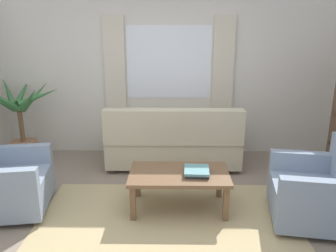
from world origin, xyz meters
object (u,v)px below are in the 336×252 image
Objects in this scene: couch at (173,142)px; potted_plant at (21,125)px; armchair_right at (319,191)px; book_stack_on_table at (197,171)px; armchair_left at (3,181)px; coffee_table at (179,177)px.

potted_plant is at bearing -4.03° from couch.
armchair_right is (1.51, -1.45, -0.01)m from couch.
armchair_left is at bearing -179.02° from book_stack_on_table.
book_stack_on_table reaches higher than coffee_table.
couch is at bearing -64.55° from armchair_left.
armchair_right is at bearing 136.03° from couch.
armchair_left reaches higher than coffee_table.
couch reaches higher than armchair_left.
couch reaches higher than book_stack_on_table.
potted_plant is at bearing 149.63° from coffee_table.
armchair_left is 2.13m from book_stack_on_table.
potted_plant is at bearing -104.05° from armchair_right.
potted_plant is (-2.33, 1.37, 0.20)m from coffee_table.
coffee_table is 0.21m from book_stack_on_table.
armchair_right is (3.39, -0.18, 0.00)m from armchair_left.
armchair_right is 1.28m from book_stack_on_table.
armchair_right reaches higher than coffee_table.
couch is 1.27m from book_stack_on_table.
couch is 2.29m from potted_plant.
armchair_left is 0.87× the size of coffee_table.
armchair_right is at bearing -9.77° from coffee_table.
couch is 6.25× the size of book_stack_on_table.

